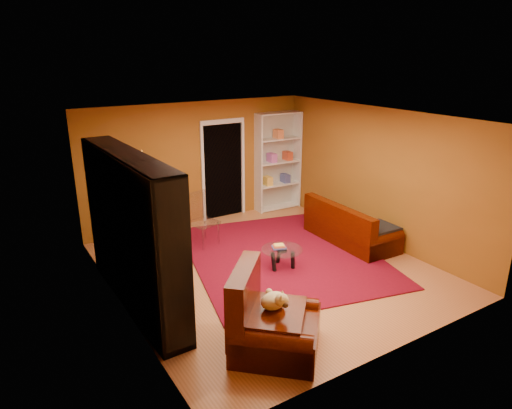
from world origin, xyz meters
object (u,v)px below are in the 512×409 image
christmas_tree (146,199)px  gift_box_green (172,231)px  coffee_table (282,258)px  dog (273,301)px  armchair (277,319)px  rug (283,255)px  sofa (351,222)px  white_bookshelf (278,162)px  acrylic_chair (204,223)px  media_unit (132,232)px  gift_box_teal (160,243)px

christmas_tree → gift_box_green: christmas_tree is taller
christmas_tree → coffee_table: 2.86m
gift_box_green → coffee_table: 2.56m
dog → armchair: bearing=-135.0°
rug → sofa: sofa is taller
white_bookshelf → acrylic_chair: size_ratio=2.48×
media_unit → christmas_tree: 2.28m
sofa → coffee_table: size_ratio=2.70×
gift_box_green → dog: (-0.29, -4.08, 0.52)m
acrylic_chair → white_bookshelf: bearing=9.0°
media_unit → dog: (1.11, -1.95, -0.48)m
media_unit → gift_box_green: bearing=55.2°
christmas_tree → acrylic_chair: bearing=-37.7°
rug → dog: dog is taller
armchair → dog: size_ratio=2.83×
christmas_tree → armchair: bearing=-87.0°
armchair → acrylic_chair: (0.66, 3.43, 0.03)m
rug → gift_box_teal: gift_box_teal is taller
armchair → gift_box_teal: bearing=45.4°
armchair → sofa: size_ratio=0.59×
media_unit → white_bookshelf: white_bookshelf is taller
rug → sofa: (1.51, -0.16, 0.40)m
white_bookshelf → dog: bearing=-122.6°
gift_box_green → white_bookshelf: size_ratio=0.12×
gift_box_teal → gift_box_green: gift_box_teal is taller
rug → dog: 2.81m
gift_box_teal → dog: (0.15, -3.62, 0.52)m
media_unit → gift_box_green: 2.74m
christmas_tree → gift_box_green: size_ratio=6.89×
christmas_tree → armchair: 4.13m
coffee_table → sofa: bearing=7.5°
gift_box_teal → christmas_tree: bearing=99.4°
media_unit → dog: 2.29m
white_bookshelf → armchair: 5.54m
gift_box_teal → white_bookshelf: (3.26, 0.84, 0.99)m
rug → coffee_table: (-0.31, -0.40, 0.18)m
white_bookshelf → acrylic_chair: bearing=-153.5°
christmas_tree → sofa: bearing=-30.9°
coffee_table → media_unit: bearing=175.6°
rug → white_bookshelf: 2.93m
media_unit → sofa: size_ratio=1.55×
christmas_tree → dog: 4.04m
armchair → dog: bearing=45.0°
white_bookshelf → sofa: (0.07, -2.45, -0.72)m
armchair → sofa: armchair is taller
gift_box_teal → gift_box_green: (0.44, 0.46, -0.01)m
christmas_tree → gift_box_green: 0.92m
acrylic_chair → armchair: bearing=-115.8°
gift_box_green → armchair: size_ratio=0.24×
rug → gift_box_green: gift_box_green is taller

